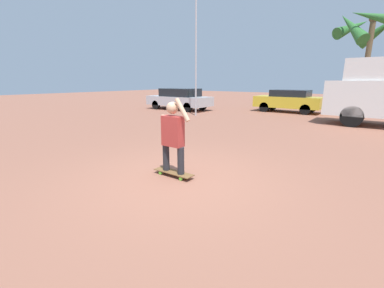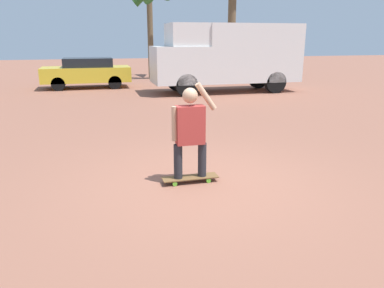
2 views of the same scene
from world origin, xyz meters
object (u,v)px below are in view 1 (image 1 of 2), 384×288
Objects in this scene: skateboard at (174,173)px; parked_car_yellow at (289,100)px; parked_car_silver at (179,99)px; flagpole at (197,35)px; person_skateboarder at (173,133)px; palm_tree_center_background at (372,27)px.

skateboard is 13.19m from parked_car_yellow.
parked_car_yellow is 0.88× the size of parked_car_silver.
parked_car_silver is at bearing 146.54° from flagpole.
parked_car_yellow is at bearing 53.26° from flagpole.
person_skateboarder is 0.24× the size of palm_tree_center_background.
parked_car_yellow is at bearing 97.20° from person_skateboarder.
skateboard is 0.85m from person_skateboarder.
parked_car_silver is at bearing -147.05° from palm_tree_center_background.
parked_car_yellow is 7.21m from parked_car_silver.
flagpole reaches higher than parked_car_yellow.
parked_car_silver reaches higher than skateboard.
person_skateboarder is 0.20× the size of flagpole.
flagpole is at bearing 123.27° from person_skateboarder.
parked_car_yellow is 7.14m from flagpole.
flagpole reaches higher than palm_tree_center_background.
person_skateboarder reaches higher than skateboard.
parked_car_silver is 0.58× the size of flagpole.
flagpole reaches higher than person_skateboarder.
parked_car_yellow is (-1.65, 13.07, -0.17)m from person_skateboarder.
palm_tree_center_background reaches higher than parked_car_silver.
skateboard is 0.60× the size of person_skateboarder.
skateboard is at bearing 0.00° from person_skateboarder.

